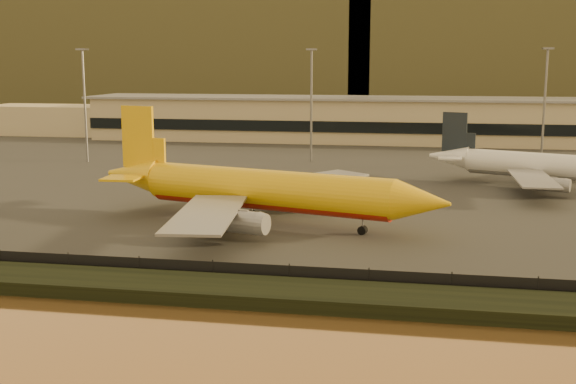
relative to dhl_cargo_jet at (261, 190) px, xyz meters
name	(u,v)px	position (x,y,z in m)	size (l,w,h in m)	color
ground	(292,254)	(7.04, -14.75, -4.96)	(900.00, 900.00, 0.00)	black
embankment	(261,293)	(7.04, -31.75, -4.26)	(320.00, 7.00, 1.40)	black
tarmac	(360,155)	(7.04, 80.25, -4.86)	(320.00, 220.00, 0.20)	#2D2D2D
perimeter_fence	(270,275)	(7.04, -27.75, -3.66)	(300.00, 0.05, 2.20)	black
terminal_building	(319,119)	(-7.48, 110.80, 1.29)	(202.00, 25.00, 12.60)	#C7B08A
apron_light_masts	(424,95)	(22.04, 60.25, 10.74)	(152.20, 12.20, 25.40)	slate
distant_hills	(361,47)	(-13.70, 325.25, 26.43)	(470.00, 160.00, 70.00)	brown
dhl_cargo_jet	(261,190)	(0.00, 0.00, 0.00)	(52.66, 50.44, 15.94)	yellow
white_narrowbody_jet	(549,167)	(44.54, 37.81, -0.88)	(43.57, 41.18, 13.00)	white
gse_vehicle_yellow	(348,205)	(11.14, 10.88, -3.82)	(4.20, 1.89, 1.89)	yellow
gse_vehicle_white	(210,189)	(-13.58, 20.58, -3.84)	(4.08, 1.84, 1.84)	white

